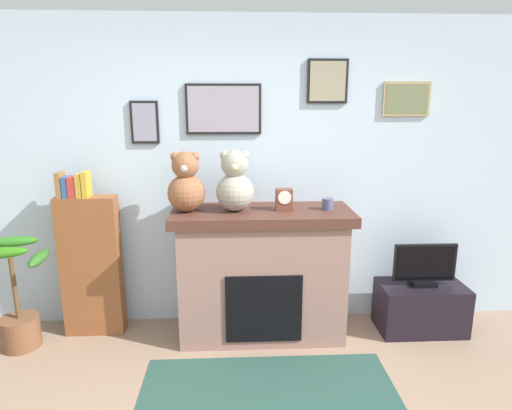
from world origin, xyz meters
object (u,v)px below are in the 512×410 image
at_px(teddy_bear_grey, 186,185).
at_px(television, 424,266).
at_px(fireplace, 262,272).
at_px(bookshelf, 91,262).
at_px(teddy_bear_tan, 235,184).
at_px(candle_jar, 327,204).
at_px(potted_plant, 17,305).
at_px(mantel_clock, 284,199).
at_px(tv_stand, 420,307).

bearing_deg(teddy_bear_grey, television, -0.10).
xyz_separation_m(fireplace, bookshelf, (-1.41, 0.08, 0.08)).
height_order(fireplace, teddy_bear_tan, teddy_bear_tan).
xyz_separation_m(television, candle_jar, (-0.84, 0.00, 0.54)).
bearing_deg(candle_jar, potted_plant, -177.23).
height_order(television, teddy_bear_grey, teddy_bear_grey).
distance_m(potted_plant, mantel_clock, 2.26).
relative_size(television, mantel_clock, 3.04).
height_order(potted_plant, tv_stand, potted_plant).
distance_m(bookshelf, tv_stand, 2.81).
distance_m(fireplace, candle_jar, 0.78).
relative_size(tv_stand, teddy_bear_grey, 1.51).
bearing_deg(bookshelf, tv_stand, -2.06).
bearing_deg(teddy_bear_tan, fireplace, 4.90).
bearing_deg(fireplace, bookshelf, 176.77).
xyz_separation_m(bookshelf, television, (2.77, -0.10, -0.05)).
height_order(television, candle_jar, candle_jar).
distance_m(candle_jar, teddy_bear_tan, 0.76).
relative_size(bookshelf, teddy_bear_tan, 2.89).
distance_m(bookshelf, potted_plant, 0.63).
distance_m(television, teddy_bear_grey, 2.08).
height_order(bookshelf, mantel_clock, bookshelf).
bearing_deg(teddy_bear_tan, tv_stand, -0.08).
xyz_separation_m(bookshelf, tv_stand, (2.77, -0.10, -0.42)).
bearing_deg(mantel_clock, television, -0.12).
bearing_deg(candle_jar, bookshelf, 177.12).
relative_size(mantel_clock, teddy_bear_grey, 0.36).
distance_m(television, candle_jar, 1.00).
bearing_deg(bookshelf, fireplace, -3.23).
xyz_separation_m(mantel_clock, teddy_bear_tan, (-0.39, 0.00, 0.13)).
bearing_deg(fireplace, tv_stand, -0.86).
height_order(tv_stand, television, television).
xyz_separation_m(fireplace, mantel_clock, (0.17, -0.02, 0.62)).
height_order(bookshelf, tv_stand, bookshelf).
bearing_deg(television, teddy_bear_grey, 179.90).
height_order(bookshelf, candle_jar, bookshelf).
xyz_separation_m(tv_stand, television, (-0.00, -0.00, 0.38)).
bearing_deg(tv_stand, bookshelf, 177.94).
distance_m(fireplace, tv_stand, 1.40).
relative_size(bookshelf, candle_jar, 15.04).
height_order(tv_stand, teddy_bear_grey, teddy_bear_grey).
height_order(tv_stand, mantel_clock, mantel_clock).
distance_m(potted_plant, tv_stand, 3.30).
bearing_deg(teddy_bear_tan, potted_plant, -176.07).
height_order(fireplace, tv_stand, fireplace).
bearing_deg(potted_plant, tv_stand, 2.02).
distance_m(fireplace, mantel_clock, 0.64).
relative_size(candle_jar, teddy_bear_grey, 0.20).
bearing_deg(candle_jar, tv_stand, -0.18).
height_order(mantel_clock, teddy_bear_tan, teddy_bear_tan).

